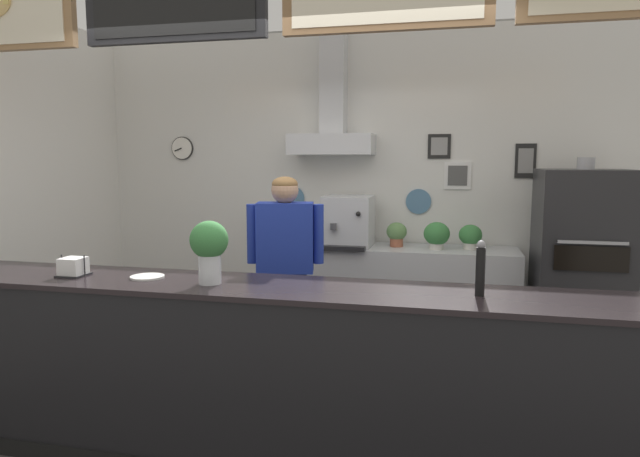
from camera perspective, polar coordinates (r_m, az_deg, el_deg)
ground_plane at (r=3.93m, az=-2.74°, el=-19.01°), size 6.54×6.54×0.00m
back_wall_assembly at (r=5.60m, az=3.07°, el=5.96°), size 5.45×2.74×3.02m
service_counter at (r=3.29m, az=-5.23°, el=-14.55°), size 4.52×0.60×1.03m
back_prep_counter at (r=5.48m, az=7.94°, el=-6.58°), size 2.20×0.60×0.89m
pizza_oven at (r=5.26m, az=24.88°, el=-3.49°), size 0.73×0.74×1.74m
shop_worker at (r=4.31m, az=-3.52°, el=-4.52°), size 0.57×0.30×1.60m
espresso_machine at (r=5.40m, az=2.89°, el=0.73°), size 0.46×0.57×0.48m
potted_sage at (r=5.38m, az=15.02°, el=-0.75°), size 0.21×0.21×0.23m
potted_rosemary at (r=5.41m, az=7.78°, el=-0.48°), size 0.19×0.19×0.23m
potted_basil at (r=5.55m, az=-1.31°, el=-0.52°), size 0.15×0.15×0.18m
potted_oregano at (r=5.31m, az=11.76°, el=-0.62°), size 0.24×0.24×0.25m
basil_vase at (r=3.18m, az=-11.18°, el=-1.95°), size 0.21×0.21×0.35m
pepper_grinder at (r=2.98m, az=15.97°, el=-3.91°), size 0.05×0.05×0.29m
condiment_plate at (r=3.46m, az=-17.12°, el=-4.71°), size 0.20×0.20×0.01m
napkin_holder at (r=3.67m, az=-23.75°, el=-3.63°), size 0.16×0.15×0.12m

